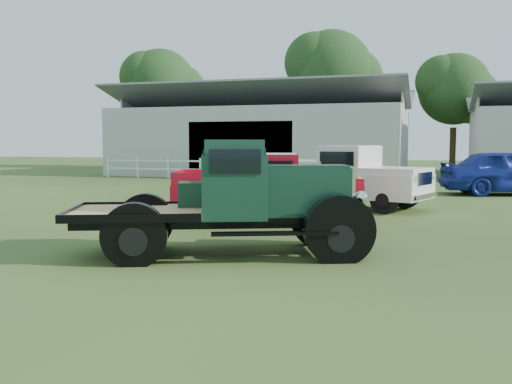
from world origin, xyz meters
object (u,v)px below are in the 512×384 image
(vintage_flatbed, at_px, (227,198))
(misc_car_blue, at_px, (510,172))
(red_pickup, at_px, (267,187))
(white_pickup, at_px, (346,177))

(vintage_flatbed, height_order, misc_car_blue, vintage_flatbed)
(vintage_flatbed, xyz_separation_m, red_pickup, (-0.51, 4.41, -0.16))
(white_pickup, relative_size, misc_car_blue, 0.99)
(vintage_flatbed, relative_size, red_pickup, 1.08)
(vintage_flatbed, relative_size, misc_car_blue, 1.01)
(red_pickup, height_order, white_pickup, white_pickup)
(vintage_flatbed, relative_size, white_pickup, 1.02)
(red_pickup, distance_m, white_pickup, 4.25)
(white_pickup, height_order, misc_car_blue, white_pickup)
(misc_car_blue, bearing_deg, vintage_flatbed, 142.14)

